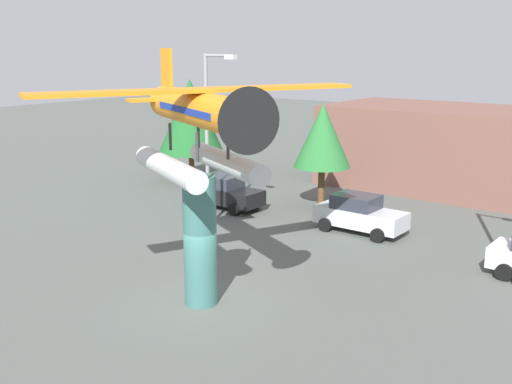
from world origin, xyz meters
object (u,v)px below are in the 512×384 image
at_px(car_mid_silver, 359,214).
at_px(storefront_building, 447,148).
at_px(streetlight_primary, 210,129).
at_px(tree_west, 190,116).
at_px(tree_east, 323,136).
at_px(display_pedestal, 200,241).
at_px(floatplane_monument, 199,125).
at_px(car_near_black, 224,192).

bearing_deg(car_mid_silver, storefront_building, 91.64).
height_order(streetlight_primary, storefront_building, streetlight_primary).
height_order(tree_west, tree_east, tree_west).
distance_m(display_pedestal, tree_east, 13.78).
bearing_deg(tree_east, streetlight_primary, -109.61).
relative_size(storefront_building, tree_east, 2.54).
relative_size(car_mid_silver, storefront_building, 0.30).
height_order(floatplane_monument, tree_east, floatplane_monument).
bearing_deg(display_pedestal, streetlight_primary, 129.86).
distance_m(floatplane_monument, streetlight_primary, 9.23).
bearing_deg(storefront_building, tree_east, -111.51).
distance_m(display_pedestal, car_mid_silver, 10.57).
bearing_deg(car_near_black, tree_east, 38.85).
height_order(display_pedestal, car_near_black, display_pedestal).
relative_size(car_near_black, tree_west, 0.65).
distance_m(car_near_black, car_mid_silver, 7.85).
relative_size(streetlight_primary, tree_west, 1.26).
bearing_deg(streetlight_primary, car_mid_silver, 30.55).
distance_m(display_pedestal, floatplane_monument, 3.86).
bearing_deg(display_pedestal, tree_west, 134.69).
distance_m(display_pedestal, streetlight_primary, 9.36).
relative_size(display_pedestal, storefront_building, 0.31).
height_order(car_mid_silver, storefront_building, storefront_building).
relative_size(streetlight_primary, tree_east, 1.46).
distance_m(car_mid_silver, storefront_building, 11.63).
bearing_deg(display_pedestal, tree_east, 104.97).
xyz_separation_m(car_mid_silver, storefront_building, (-0.33, 11.52, 1.58)).
xyz_separation_m(car_near_black, tree_west, (-6.22, 3.98, 3.27)).
bearing_deg(car_mid_silver, car_near_black, -176.22).
xyz_separation_m(car_near_black, car_mid_silver, (7.83, 0.52, 0.00)).
bearing_deg(car_mid_silver, floatplane_monument, -90.77).
bearing_deg(tree_west, storefront_building, 30.43).
bearing_deg(storefront_building, car_near_black, -121.92).
relative_size(car_near_black, tree_east, 0.75).
distance_m(streetlight_primary, tree_west, 10.67).
relative_size(display_pedestal, tree_west, 0.68).
xyz_separation_m(car_near_black, tree_east, (4.04, 3.25, 3.00)).
xyz_separation_m(display_pedestal, storefront_building, (-0.07, 22.00, 0.27)).
relative_size(storefront_building, tree_west, 2.19).
bearing_deg(storefront_building, tree_west, -149.57).
height_order(car_near_black, car_mid_silver, same).
bearing_deg(floatplane_monument, streetlight_primary, 155.10).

